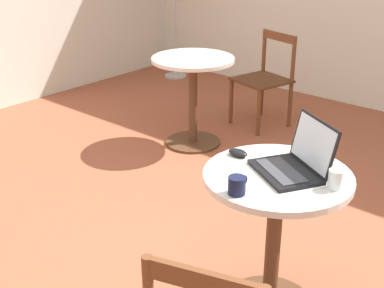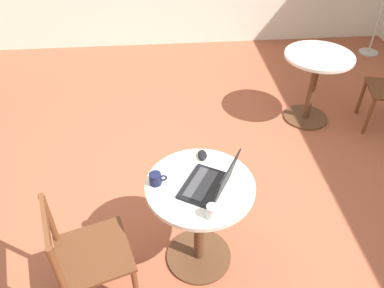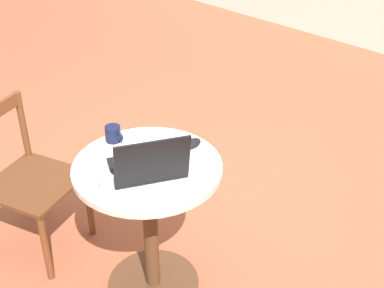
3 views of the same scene
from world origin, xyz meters
TOP-DOWN VIEW (x-y plane):
  - ground_plane at (0.00, 0.00)m, footprint 16.00×16.00m
  - cafe_table_near at (0.07, -0.43)m, footprint 0.66×0.66m
  - cafe_table_mid at (1.39, 1.19)m, footprint 0.66×0.66m
  - chair_mid_right at (2.16, 0.99)m, footprint 0.52×0.52m
  - laptop at (0.13, -0.47)m, footprint 0.39×0.40m
  - mouse at (0.11, -0.18)m, footprint 0.06×0.10m
  - mug at (-0.19, -0.39)m, footprint 0.11×0.07m
  - drinking_glass at (0.11, -0.68)m, footprint 0.06×0.06m

SIDE VIEW (x-z plane):
  - ground_plane at x=0.00m, z-range 0.00..0.00m
  - chair_mid_right at x=2.16m, z-range 0.01..0.83m
  - cafe_table_near at x=0.07m, z-range 0.15..0.89m
  - cafe_table_mid at x=1.39m, z-range 0.15..0.89m
  - mouse at x=0.11m, z-range 0.74..0.77m
  - mug at x=-0.19m, z-range 0.74..0.81m
  - drinking_glass at x=0.11m, z-range 0.74..0.82m
  - laptop at x=0.13m, z-range 0.67..0.90m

